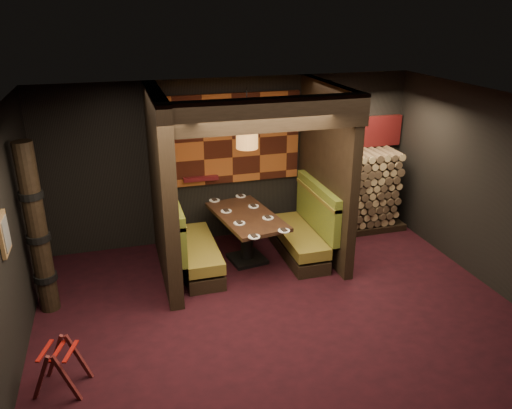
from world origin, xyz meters
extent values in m
cube|color=black|center=(0.00, 0.00, -0.01)|extent=(6.50, 5.50, 0.02)
cube|color=black|center=(0.00, 0.00, 2.86)|extent=(6.50, 5.50, 0.02)
cube|color=black|center=(0.00, 2.76, 1.43)|extent=(6.50, 0.02, 2.85)
cube|color=black|center=(0.00, -2.76, 1.43)|extent=(6.50, 0.02, 2.85)
cube|color=black|center=(-3.26, 0.00, 1.43)|extent=(0.02, 5.50, 2.85)
cube|color=black|center=(3.26, 0.00, 1.43)|extent=(0.02, 5.50, 2.85)
cube|color=black|center=(-1.35, 1.65, 1.43)|extent=(0.20, 2.20, 2.85)
cube|color=black|center=(1.30, 1.70, 1.43)|extent=(0.15, 2.10, 2.85)
cube|color=black|center=(-0.02, 0.70, 2.63)|extent=(2.85, 0.18, 0.44)
cube|color=#9A4C1F|center=(-0.02, 2.71, 1.82)|extent=(2.40, 0.06, 1.55)
cube|color=#9A4C1F|center=(-1.23, 1.82, 1.85)|extent=(0.04, 1.85, 1.45)
cube|color=#501116|center=(-0.60, 2.65, 1.18)|extent=(0.60, 0.12, 0.07)
cube|color=black|center=(-0.85, 1.65, 0.11)|extent=(0.55, 1.60, 0.22)
cube|color=olive|center=(-0.85, 1.65, 0.36)|extent=(0.55, 1.60, 0.18)
cube|color=#546629|center=(-1.19, 1.65, 0.75)|extent=(0.12, 1.60, 0.78)
cube|color=olive|center=(-1.19, 1.65, 1.10)|extent=(0.15, 1.60, 0.06)
cube|color=black|center=(0.82, 1.65, 0.11)|extent=(0.55, 1.60, 0.22)
cube|color=olive|center=(0.82, 1.65, 0.36)|extent=(0.55, 1.60, 0.18)
cube|color=#546629|center=(1.16, 1.65, 0.75)|extent=(0.12, 1.60, 0.78)
cube|color=olive|center=(1.16, 1.65, 1.10)|extent=(0.15, 1.60, 0.06)
cube|color=black|center=(-0.04, 1.70, 0.03)|extent=(0.63, 0.63, 0.06)
cylinder|color=black|center=(-0.04, 1.70, 0.38)|extent=(0.20, 0.20, 0.76)
cube|color=#392315|center=(-0.04, 1.70, 0.79)|extent=(1.09, 1.68, 0.06)
cylinder|color=white|center=(-0.15, 0.87, 0.83)|extent=(0.18, 0.18, 0.01)
cube|color=black|center=(-0.15, 0.87, 0.85)|extent=(0.09, 0.12, 0.02)
cylinder|color=white|center=(0.33, 0.95, 0.83)|extent=(0.18, 0.18, 0.01)
cube|color=black|center=(0.33, 0.95, 0.85)|extent=(0.09, 0.12, 0.02)
cylinder|color=white|center=(-0.24, 1.39, 0.83)|extent=(0.18, 0.18, 0.01)
cube|color=black|center=(-0.24, 1.39, 0.85)|extent=(0.09, 0.12, 0.02)
cylinder|color=white|center=(0.24, 1.47, 0.83)|extent=(0.18, 0.18, 0.01)
cube|color=black|center=(0.24, 1.47, 0.85)|extent=(0.09, 0.12, 0.02)
cylinder|color=white|center=(-0.32, 1.92, 0.83)|extent=(0.18, 0.18, 0.01)
cube|color=black|center=(-0.32, 1.92, 0.85)|extent=(0.09, 0.12, 0.02)
cylinder|color=white|center=(0.16, 2.00, 0.83)|extent=(0.18, 0.18, 0.01)
cube|color=black|center=(0.16, 2.00, 0.85)|extent=(0.09, 0.12, 0.02)
cylinder|color=white|center=(-0.41, 2.45, 0.83)|extent=(0.18, 0.18, 0.01)
cube|color=black|center=(-0.41, 2.45, 0.85)|extent=(0.09, 0.12, 0.02)
cylinder|color=white|center=(0.07, 2.53, 0.83)|extent=(0.18, 0.18, 0.01)
cube|color=black|center=(0.07, 2.53, 0.85)|extent=(0.09, 0.12, 0.02)
cylinder|color=#AF7336|center=(-0.04, 1.65, 2.16)|extent=(0.33, 0.33, 0.45)
sphere|color=#FFC672|center=(-0.04, 1.65, 2.16)|extent=(0.18, 0.18, 0.18)
cylinder|color=black|center=(-0.04, 1.65, 2.62)|extent=(0.02, 0.02, 0.46)
cube|color=olive|center=(-3.22, 0.10, 1.62)|extent=(0.04, 0.36, 0.46)
cube|color=#3F3F3F|center=(-3.20, 0.10, 1.62)|extent=(0.01, 0.27, 0.36)
cube|color=#4F1717|center=(-2.96, -0.73, 0.27)|extent=(0.27, 0.12, 0.61)
cube|color=#4F1717|center=(-2.69, -0.81, 0.27)|extent=(0.27, 0.12, 0.61)
cube|color=#4F1717|center=(-2.85, -0.39, 0.27)|extent=(0.27, 0.12, 0.61)
cube|color=#4F1717|center=(-2.58, -0.48, 0.27)|extent=(0.27, 0.12, 0.61)
cube|color=maroon|center=(-2.91, -0.56, 0.49)|extent=(0.16, 0.37, 0.02)
cube|color=maroon|center=(-2.77, -0.60, 0.49)|extent=(0.16, 0.37, 0.02)
cube|color=maroon|center=(-2.64, -0.65, 0.49)|extent=(0.16, 0.37, 0.02)
cylinder|color=black|center=(-3.05, 1.10, 1.20)|extent=(0.26, 0.26, 2.40)
cylinder|color=black|center=(-3.05, 1.10, 0.50)|extent=(0.31, 0.31, 0.09)
cylinder|color=black|center=(-3.05, 1.10, 1.10)|extent=(0.31, 0.31, 0.09)
cylinder|color=black|center=(-3.05, 1.10, 1.70)|extent=(0.31, 0.31, 0.09)
cube|color=black|center=(2.29, 2.35, 0.06)|extent=(1.73, 0.70, 0.12)
cube|color=brown|center=(2.29, 2.35, 0.81)|extent=(1.73, 0.70, 1.38)
cube|color=maroon|center=(2.29, 2.68, 1.78)|extent=(1.83, 0.10, 0.56)
cube|color=black|center=(1.39, 1.96, 1.43)|extent=(0.08, 0.08, 2.85)
camera|label=1|loc=(-1.94, -5.41, 3.95)|focal=35.00mm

